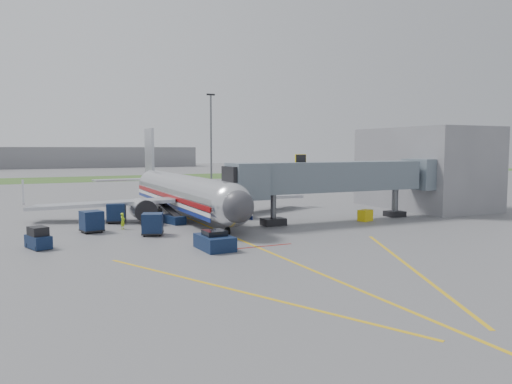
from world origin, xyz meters
name	(u,v)px	position (x,y,z in m)	size (l,w,h in m)	color
ground	(236,238)	(0.00, 0.00, 0.00)	(400.00, 400.00, 0.00)	#565659
grass_strip	(95,179)	(0.00, 90.00, 0.01)	(300.00, 25.00, 0.01)	#2D4C1E
apron_markings	(277,256)	(0.00, -7.40, 0.00)	(21.52, 50.00, 0.01)	gold
airliner	(183,192)	(0.00, 15.25, 2.65)	(32.10, 35.67, 10.25)	silver
jet_bridge	(333,178)	(12.86, 5.00, 4.47)	(25.30, 4.00, 6.90)	slate
terminal	(425,168)	(30.00, 10.00, 5.00)	(10.00, 16.00, 10.00)	slate
light_mast_right	(211,135)	(25.00, 75.00, 10.78)	(2.00, 0.44, 20.40)	#595B60
distant_terminal	(40,158)	(-10.00, 170.00, 4.00)	(120.00, 14.00, 8.00)	slate
pushback_tug	(215,241)	(-3.23, -3.50, 0.60)	(2.25, 3.53, 1.43)	#0C1736
baggage_tug	(38,239)	(-15.07, 2.40, 0.73)	(1.95, 2.63, 1.65)	#0C1736
baggage_cart_a	(153,224)	(-5.96, 4.47, 0.97)	(2.24, 2.24, 1.90)	#0C1736
baggage_cart_b	(116,213)	(-7.56, 13.18, 1.01)	(2.25, 2.25, 1.98)	#0C1736
baggage_cart_c	(92,221)	(-10.54, 8.23, 0.98)	(2.13, 2.13, 1.92)	#0C1736
belt_loader	(173,219)	(-2.51, 10.49, 0.47)	(1.95, 4.00, 1.89)	#0C1736
ground_power_cart	(365,215)	(15.94, 3.59, 0.57)	(1.68, 1.37, 1.16)	gold
ramp_worker	(123,221)	(-7.71, 8.82, 0.76)	(0.56, 0.36, 1.52)	#B2E31A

